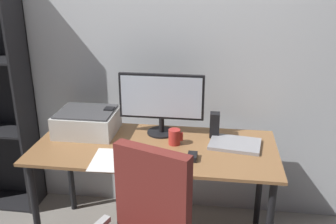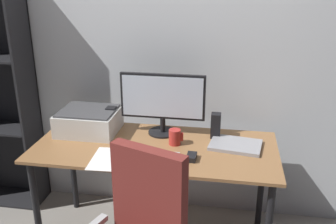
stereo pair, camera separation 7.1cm
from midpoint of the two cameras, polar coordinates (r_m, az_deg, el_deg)
name	(u,v)px [view 1 (the left image)]	position (r m, az deg, el deg)	size (l,w,h in m)	color
back_wall	(166,44)	(2.76, -1.06, 10.17)	(6.40, 0.10, 2.60)	silver
desk	(155,158)	(2.48, -2.80, -6.90)	(1.55, 0.70, 0.74)	olive
monitor	(161,100)	(2.54, -1.81, 1.84)	(0.57, 0.20, 0.42)	black
keyboard	(156,156)	(2.30, -2.78, -6.65)	(0.29, 0.11, 0.02)	#B7BABC
mouse	(192,157)	(2.27, 2.77, -6.74)	(0.06, 0.10, 0.03)	black
coffee_mug	(175,137)	(2.44, 0.16, -3.77)	(0.09, 0.08, 0.10)	#B72D28
laptop	(235,144)	(2.47, 9.22, -4.78)	(0.32, 0.23, 0.02)	#99999E
speaker_left	(110,120)	(2.67, -9.49, -1.13)	(0.06, 0.07, 0.17)	black
speaker_right	(215,125)	(2.55, 6.23, -1.96)	(0.06, 0.07, 0.17)	black
printer	(87,122)	(2.67, -12.83, -1.45)	(0.40, 0.34, 0.16)	silver
paper_sheet	(110,160)	(2.30, -9.63, -7.11)	(0.21, 0.30, 0.00)	white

